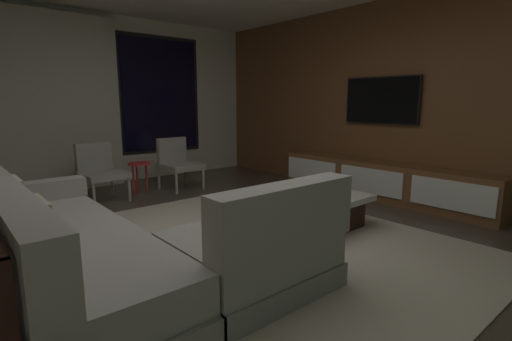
{
  "coord_description": "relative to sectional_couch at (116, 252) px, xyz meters",
  "views": [
    {
      "loc": [
        -1.83,
        -2.65,
        1.32
      ],
      "look_at": [
        0.91,
        0.54,
        0.56
      ],
      "focal_mm": 26.46,
      "sensor_mm": 36.0,
      "label": 1
    }
  ],
  "objects": [
    {
      "name": "accent_chair_by_curtain",
      "position": [
        0.78,
        2.67,
        0.14
      ],
      "size": [
        0.59,
        0.61,
        0.78
      ],
      "color": "#B2ADA0",
      "rests_on": "floor"
    },
    {
      "name": "media_wall",
      "position": [
        4.01,
        0.12,
        1.06
      ],
      "size": [
        0.12,
        7.8,
        2.7
      ],
      "color": "brown",
      "rests_on": "floor"
    },
    {
      "name": "media_console",
      "position": [
        3.72,
        0.18,
        -0.04
      ],
      "size": [
        0.46,
        3.1,
        0.52
      ],
      "color": "brown",
      "rests_on": "floor"
    },
    {
      "name": "side_stool",
      "position": [
        1.35,
        2.69,
        0.08
      ],
      "size": [
        0.32,
        0.32,
        0.46
      ],
      "color": "red",
      "rests_on": "floor"
    },
    {
      "name": "accent_chair_near_window",
      "position": [
        1.95,
        2.64,
        0.14
      ],
      "size": [
        0.57,
        0.59,
        0.78
      ],
      "color": "#B2ADA0",
      "rests_on": "floor"
    },
    {
      "name": "area_rug",
      "position": [
        1.3,
        0.02,
        -0.28
      ],
      "size": [
        3.2,
        3.8,
        0.01
      ],
      "primitive_type": "cube",
      "color": "beige",
      "rests_on": "floor"
    },
    {
      "name": "coffee_table",
      "position": [
        2.03,
        0.15,
        -0.1
      ],
      "size": [
        1.16,
        1.16,
        0.36
      ],
      "color": "#341913",
      "rests_on": "floor"
    },
    {
      "name": "floor",
      "position": [
        0.95,
        0.12,
        -0.29
      ],
      "size": [
        9.2,
        9.2,
        0.0
      ],
      "primitive_type": "plane",
      "color": "#473D33"
    },
    {
      "name": "book_stack_on_coffee_table",
      "position": [
        2.17,
        0.23,
        0.11
      ],
      "size": [
        0.3,
        0.21,
        0.08
      ],
      "color": "#6256C4",
      "rests_on": "coffee_table"
    },
    {
      "name": "mounted_tv",
      "position": [
        3.9,
        0.37,
        1.06
      ],
      "size": [
        0.05,
        1.12,
        0.65
      ],
      "color": "black"
    },
    {
      "name": "back_wall_with_window",
      "position": [
        0.89,
        3.74,
        1.05
      ],
      "size": [
        6.6,
        0.3,
        2.7
      ],
      "color": "silver",
      "rests_on": "floor"
    },
    {
      "name": "sectional_couch",
      "position": [
        0.0,
        0.0,
        0.0
      ],
      "size": [
        1.98,
        2.5,
        0.82
      ],
      "color": "gray",
      "rests_on": "floor"
    }
  ]
}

